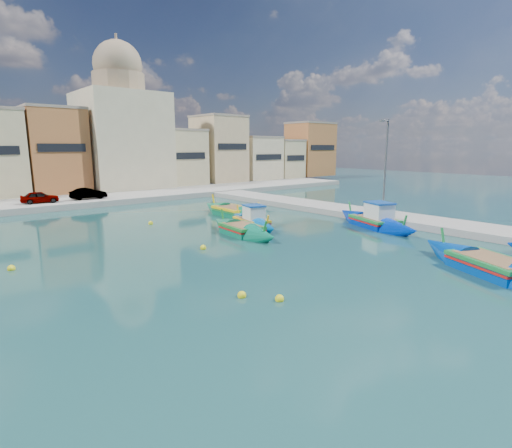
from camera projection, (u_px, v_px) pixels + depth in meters
name	position (u px, v px, depth m)	size (l,w,h in m)	color
ground	(276.00, 289.00, 16.91)	(160.00, 160.00, 0.00)	#15403E
east_quay	(461.00, 228.00, 28.29)	(4.00, 70.00, 0.50)	gray
north_quay	(62.00, 202.00, 40.81)	(80.00, 8.00, 0.60)	gray
north_townhouses	(99.00, 154.00, 49.66)	(83.20, 7.87, 10.19)	#C0B285
church_block	(122.00, 127.00, 51.59)	(10.00, 10.00, 19.10)	beige
quay_street_lamp	(385.00, 167.00, 31.65)	(1.18, 0.16, 8.00)	#595B60
parked_cars	(9.00, 199.00, 36.42)	(18.55, 2.14, 1.16)	#4C1919
luzzu_turquoise_cabin	(374.00, 222.00, 29.83)	(5.18, 9.40, 2.98)	#002AA9
luzzu_blue_cabin	(252.00, 222.00, 29.94)	(3.56, 7.52, 2.59)	#0054A2
luzzu_cyan_mid	(234.00, 213.00, 34.61)	(2.56, 9.36, 2.74)	#0A6D49
luzzu_green	(242.00, 231.00, 27.24)	(2.75, 7.76, 2.39)	#0A6F4F
luzzu_blue_south	(492.00, 268.00, 18.85)	(5.90, 9.45, 2.72)	#003FA7
mooring_buoys	(224.00, 253.00, 22.26)	(24.73, 18.11, 0.36)	yellow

